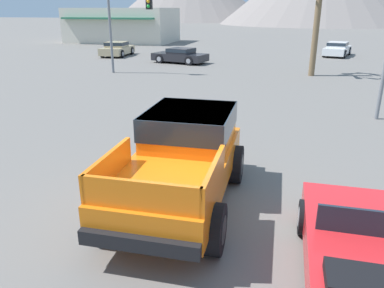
{
  "coord_description": "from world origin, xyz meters",
  "views": [
    {
      "loc": [
        1.85,
        -7.09,
        3.89
      ],
      "look_at": [
        -0.15,
        0.59,
        1.02
      ],
      "focal_mm": 35.0,
      "sensor_mm": 36.0,
      "label": 1
    }
  ],
  "objects_px": {
    "orange_pickup_truck": "(184,153)",
    "parked_car_dark": "(180,55)",
    "red_convertible_car": "(369,268)",
    "parked_car_white": "(337,49)",
    "traffic_light_main": "(127,15)",
    "parked_car_tan": "(117,49)"
  },
  "relations": [
    {
      "from": "red_convertible_car",
      "to": "parked_car_white",
      "type": "height_order",
      "value": "parked_car_white"
    },
    {
      "from": "parked_car_dark",
      "to": "orange_pickup_truck",
      "type": "bearing_deg",
      "value": -149.75
    },
    {
      "from": "parked_car_tan",
      "to": "parked_car_white",
      "type": "distance_m",
      "value": 19.3
    },
    {
      "from": "orange_pickup_truck",
      "to": "red_convertible_car",
      "type": "distance_m",
      "value": 4.01
    },
    {
      "from": "orange_pickup_truck",
      "to": "traffic_light_main",
      "type": "xyz_separation_m",
      "value": [
        -7.88,
        15.27,
        2.47
      ]
    },
    {
      "from": "parked_car_dark",
      "to": "traffic_light_main",
      "type": "distance_m",
      "value": 6.53
    },
    {
      "from": "orange_pickup_truck",
      "to": "parked_car_dark",
      "type": "xyz_separation_m",
      "value": [
        -6.2,
        20.85,
        -0.48
      ]
    },
    {
      "from": "parked_car_tan",
      "to": "parked_car_dark",
      "type": "xyz_separation_m",
      "value": [
        6.66,
        -3.04,
        -0.05
      ]
    },
    {
      "from": "red_convertible_car",
      "to": "traffic_light_main",
      "type": "bearing_deg",
      "value": 122.31
    },
    {
      "from": "orange_pickup_truck",
      "to": "parked_car_white",
      "type": "height_order",
      "value": "orange_pickup_truck"
    },
    {
      "from": "parked_car_tan",
      "to": "traffic_light_main",
      "type": "relative_size",
      "value": 0.83
    },
    {
      "from": "red_convertible_car",
      "to": "parked_car_dark",
      "type": "bearing_deg",
      "value": 112.03
    },
    {
      "from": "parked_car_white",
      "to": "parked_car_dark",
      "type": "xyz_separation_m",
      "value": [
        -12.04,
        -7.82,
        -0.04
      ]
    },
    {
      "from": "traffic_light_main",
      "to": "parked_car_tan",
      "type": "bearing_deg",
      "value": 120.02
    },
    {
      "from": "orange_pickup_truck",
      "to": "parked_car_white",
      "type": "bearing_deg",
      "value": 77.1
    },
    {
      "from": "parked_car_tan",
      "to": "traffic_light_main",
      "type": "height_order",
      "value": "traffic_light_main"
    },
    {
      "from": "orange_pickup_truck",
      "to": "parked_car_dark",
      "type": "distance_m",
      "value": 21.76
    },
    {
      "from": "parked_car_tan",
      "to": "parked_car_dark",
      "type": "relative_size",
      "value": 0.95
    },
    {
      "from": "parked_car_tan",
      "to": "traffic_light_main",
      "type": "distance_m",
      "value": 10.37
    },
    {
      "from": "parked_car_tan",
      "to": "parked_car_white",
      "type": "relative_size",
      "value": 0.9
    },
    {
      "from": "parked_car_tan",
      "to": "parked_car_white",
      "type": "height_order",
      "value": "parked_car_tan"
    },
    {
      "from": "red_convertible_car",
      "to": "orange_pickup_truck",
      "type": "bearing_deg",
      "value": 147.15
    }
  ]
}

